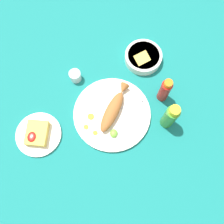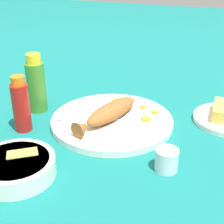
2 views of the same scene
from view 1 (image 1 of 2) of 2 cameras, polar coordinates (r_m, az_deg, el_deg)
ground_plane at (r=1.12m, az=0.00°, el=-0.60°), size 4.00×4.00×0.00m
main_plate at (r=1.11m, az=0.00°, el=-0.46°), size 0.34×0.34×0.02m
fried_fish at (r=1.08m, az=0.34°, el=0.75°), size 0.24×0.13×0.05m
fork_near at (r=1.11m, az=4.01°, el=1.65°), size 0.09×0.17×0.00m
fork_far at (r=1.10m, az=4.71°, el=-0.63°), size 0.16×0.12×0.00m
carrot_slice_near at (r=1.10m, az=-4.88°, el=-1.04°), size 0.03×0.03×0.00m
carrot_slice_mid at (r=1.09m, az=-5.96°, el=-3.45°), size 0.02×0.02×0.00m
carrot_slice_far at (r=1.08m, az=-3.88°, el=-4.78°), size 0.02×0.02×0.00m
lime_wedge_main at (r=1.07m, az=0.38°, el=-4.89°), size 0.04×0.03×0.02m
hot_sauce_bottle_red at (r=1.10m, az=11.96°, el=4.85°), size 0.05×0.05×0.15m
hot_sauce_bottle_green at (r=1.06m, az=13.12°, el=-1.05°), size 0.06×0.06×0.18m
salt_cup at (r=1.18m, az=-8.38°, el=8.09°), size 0.05×0.05×0.05m
side_plate_fries at (r=1.13m, az=-16.41°, el=-4.96°), size 0.20×0.20×0.01m
fries_pile at (r=1.11m, az=-16.79°, el=-4.69°), size 0.11×0.09×0.04m
guacamole_bowl at (r=1.22m, az=7.16°, el=12.36°), size 0.17×0.17×0.06m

